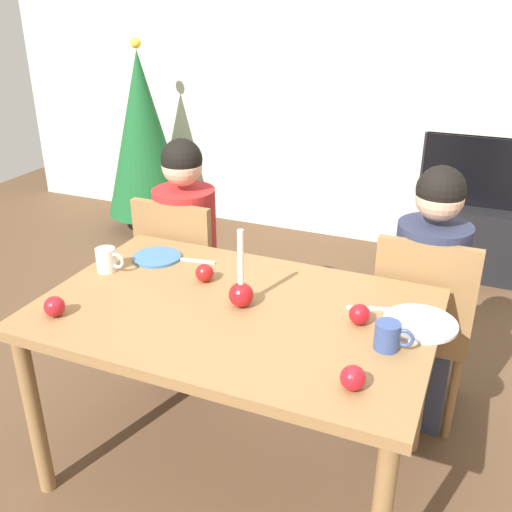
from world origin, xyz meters
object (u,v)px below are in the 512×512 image
(christmas_tree, at_px, (143,135))
(mug_left, at_px, (107,260))
(tv_stand, at_px, (472,239))
(mug_right, at_px, (388,336))
(person_left_child, at_px, (187,259))
(plate_left, at_px, (157,257))
(person_right_child, at_px, (425,303))
(chair_left, at_px, (185,272))
(apple_near_candle, at_px, (205,273))
(apple_by_left_plate, at_px, (353,378))
(apple_far_edge, at_px, (360,314))
(plate_right, at_px, (420,323))
(chair_right, at_px, (422,318))
(candle_centerpiece, at_px, (241,290))
(apple_by_right_mug, at_px, (55,306))
(dining_table, at_px, (235,328))
(tv, at_px, (483,172))

(christmas_tree, height_order, mug_left, christmas_tree)
(tv_stand, height_order, mug_right, mug_right)
(person_left_child, distance_m, plate_left, 0.44)
(person_right_child, bearing_deg, mug_right, -93.61)
(chair_left, distance_m, apple_near_candle, 0.65)
(apple_by_left_plate, relative_size, apple_far_edge, 1.02)
(plate_left, xyz_separation_m, plate_right, (1.11, -0.11, 0.00))
(chair_right, distance_m, person_right_child, 0.07)
(person_left_child, height_order, candle_centerpiece, person_left_child)
(apple_by_right_mug, bearing_deg, apple_far_edge, 20.03)
(person_right_child, relative_size, plate_left, 5.78)
(plate_left, distance_m, mug_left, 0.22)
(dining_table, distance_m, person_left_child, 0.86)
(dining_table, distance_m, apple_near_candle, 0.27)
(person_left_child, distance_m, apple_by_right_mug, 0.96)
(tv_stand, relative_size, plate_left, 3.16)
(mug_left, bearing_deg, christmas_tree, 119.60)
(person_left_child, height_order, apple_far_edge, person_left_child)
(person_right_child, relative_size, apple_far_edge, 16.14)
(chair_left, bearing_deg, chair_right, 0.00)
(chair_left, relative_size, apple_by_left_plate, 12.13)
(chair_left, xyz_separation_m, apple_by_left_plate, (1.06, -0.90, 0.28))
(plate_left, height_order, apple_by_left_plate, apple_by_left_plate)
(dining_table, relative_size, plate_left, 6.91)
(plate_left, xyz_separation_m, mug_left, (-0.12, -0.18, 0.04))
(plate_right, xyz_separation_m, mug_left, (-1.23, -0.07, 0.04))
(dining_table, height_order, chair_left, chair_left)
(apple_far_edge, bearing_deg, plate_left, 168.52)
(apple_far_edge, bearing_deg, dining_table, -171.15)
(tv_stand, bearing_deg, chair_left, -127.05)
(candle_centerpiece, relative_size, mug_right, 2.36)
(dining_table, height_order, candle_centerpiece, candle_centerpiece)
(person_left_child, height_order, plate_left, person_left_child)
(chair_right, height_order, apple_near_candle, chair_right)
(chair_right, distance_m, apple_near_candle, 0.96)
(tv_stand, bearing_deg, chair_right, -94.03)
(candle_centerpiece, xyz_separation_m, apple_far_edge, (0.42, 0.04, -0.03))
(tv, height_order, mug_left, tv)
(dining_table, bearing_deg, person_right_child, 46.89)
(tv_stand, distance_m, apple_far_edge, 2.32)
(plate_left, relative_size, mug_left, 1.63)
(tv_stand, height_order, christmas_tree, christmas_tree)
(chair_left, bearing_deg, person_right_child, 1.60)
(tv, relative_size, mug_right, 6.32)
(tv_stand, height_order, apple_by_right_mug, apple_by_right_mug)
(person_right_child, xyz_separation_m, mug_left, (-1.20, -0.56, 0.23))
(plate_left, height_order, apple_far_edge, apple_far_edge)
(apple_by_right_mug, height_order, apple_far_edge, same)
(person_right_child, distance_m, christmas_tree, 2.82)
(person_left_child, relative_size, candle_centerpiece, 3.97)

